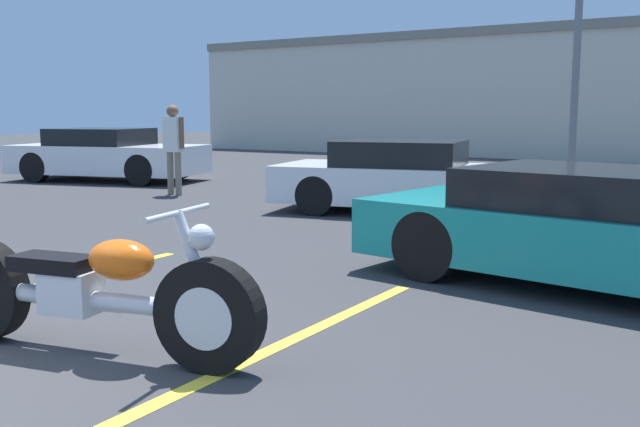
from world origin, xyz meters
TOP-DOWN VIEW (x-y plane):
  - parking_stripe_middle at (1.84, 1.39)m, footprint 0.12×4.80m
  - far_building at (0.00, 23.66)m, footprint 32.00×4.20m
  - light_pole at (0.49, 16.15)m, footprint 1.21×0.28m
  - motorcycle at (0.88, 1.09)m, footprint 2.45×0.82m
  - show_car_hood_open at (3.33, 4.77)m, footprint 4.44×2.39m
  - parked_car_left_row at (-8.26, 9.24)m, footprint 4.65×2.96m
  - parked_car_mid_row at (-0.22, 8.22)m, footprint 4.47×2.71m
  - spectator_near_motorcycle at (-4.96, 7.97)m, footprint 0.52×0.22m

SIDE VIEW (x-z plane):
  - parking_stripe_middle at x=1.84m, z-range 0.00..0.01m
  - motorcycle at x=0.88m, z-range -0.08..0.90m
  - parked_car_mid_row at x=-0.22m, z-range -0.02..1.10m
  - show_car_hood_open at x=3.33m, z-range -0.43..1.52m
  - parked_car_left_row at x=-8.26m, z-range -0.01..1.18m
  - spectator_near_motorcycle at x=-4.96m, z-range 0.16..1.85m
  - far_building at x=0.00m, z-range 0.14..4.54m
  - light_pole at x=0.49m, z-range 0.38..7.79m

